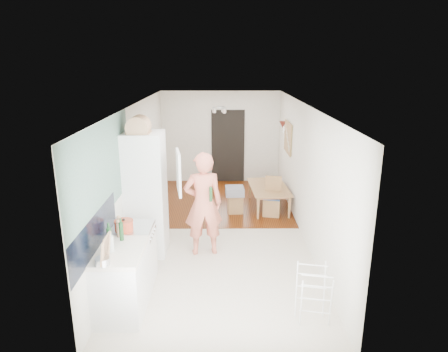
{
  "coord_description": "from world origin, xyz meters",
  "views": [
    {
      "loc": [
        0.04,
        -7.25,
        3.3
      ],
      "look_at": [
        0.08,
        0.2,
        1.11
      ],
      "focal_mm": 32.0,
      "sensor_mm": 36.0,
      "label": 1
    }
  ],
  "objects_px": {
    "person": "(203,195)",
    "dining_table": "(269,199)",
    "dining_chair": "(272,197)",
    "stool": "(235,203)",
    "drying_rack": "(313,296)"
  },
  "relations": [
    {
      "from": "stool",
      "to": "dining_chair",
      "type": "bearing_deg",
      "value": -12.1
    },
    {
      "from": "dining_table",
      "to": "stool",
      "type": "distance_m",
      "value": 0.84
    },
    {
      "from": "dining_chair",
      "to": "dining_table",
      "type": "bearing_deg",
      "value": 103.01
    },
    {
      "from": "dining_table",
      "to": "dining_chair",
      "type": "relative_size",
      "value": 1.47
    },
    {
      "from": "dining_table",
      "to": "dining_chair",
      "type": "bearing_deg",
      "value": 176.53
    },
    {
      "from": "drying_rack",
      "to": "person",
      "type": "bearing_deg",
      "value": 138.58
    },
    {
      "from": "dining_table",
      "to": "dining_chair",
      "type": "xyz_separation_m",
      "value": [
        0.0,
        -0.45,
        0.21
      ]
    },
    {
      "from": "person",
      "to": "dining_table",
      "type": "relative_size",
      "value": 1.72
    },
    {
      "from": "person",
      "to": "stool",
      "type": "xyz_separation_m",
      "value": [
        0.62,
        1.92,
        -0.87
      ]
    },
    {
      "from": "person",
      "to": "dining_chair",
      "type": "distance_m",
      "value": 2.34
    },
    {
      "from": "dining_table",
      "to": "dining_chair",
      "type": "distance_m",
      "value": 0.5
    },
    {
      "from": "person",
      "to": "dining_table",
      "type": "distance_m",
      "value": 2.75
    },
    {
      "from": "dining_table",
      "to": "drying_rack",
      "type": "xyz_separation_m",
      "value": [
        0.08,
        -4.15,
        0.16
      ]
    },
    {
      "from": "stool",
      "to": "dining_table",
      "type": "bearing_deg",
      "value": 19.55
    },
    {
      "from": "person",
      "to": "dining_table",
      "type": "bearing_deg",
      "value": -131.38
    }
  ]
}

